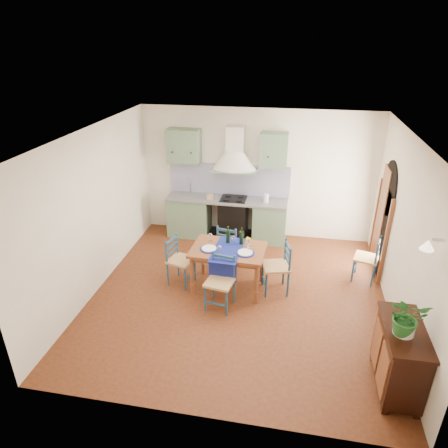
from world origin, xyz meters
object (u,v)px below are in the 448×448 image
(dining_table, at_px, (228,253))
(potted_plant, at_px, (407,317))
(chair_near, at_px, (220,282))
(sideboard, at_px, (399,356))

(dining_table, bearing_deg, potted_plant, -38.03)
(chair_near, distance_m, sideboard, 2.81)
(dining_table, relative_size, chair_near, 1.39)
(potted_plant, bearing_deg, sideboard, 60.73)
(dining_table, bearing_deg, chair_near, -93.76)
(sideboard, bearing_deg, potted_plant, -119.27)
(chair_near, xyz_separation_m, sideboard, (2.51, -1.26, 0.03))
(dining_table, xyz_separation_m, sideboard, (2.48, -1.80, -0.20))
(dining_table, relative_size, sideboard, 1.23)
(dining_table, height_order, potted_plant, potted_plant)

